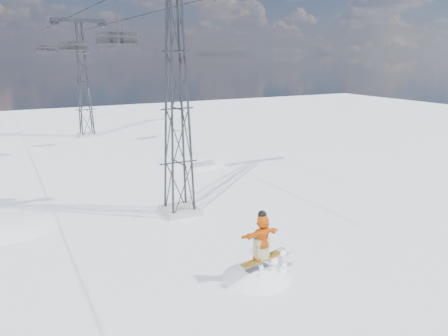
{
  "coord_description": "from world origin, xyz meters",
  "views": [
    {
      "loc": [
        -7.15,
        -12.26,
        8.09
      ],
      "look_at": [
        1.1,
        3.53,
        3.45
      ],
      "focal_mm": 35.0,
      "sensor_mm": 36.0,
      "label": 1
    }
  ],
  "objects_px": {
    "lift_tower_near": "(177,109)",
    "snowboarder_jump": "(256,316)",
    "lift_tower_far": "(83,82)",
    "lift_chair_near": "(118,40)"
  },
  "relations": [
    {
      "from": "lift_tower_far",
      "to": "lift_chair_near",
      "type": "relative_size",
      "value": 4.48
    },
    {
      "from": "lift_tower_far",
      "to": "snowboarder_jump",
      "type": "bearing_deg",
      "value": -90.01
    },
    {
      "from": "lift_chair_near",
      "to": "lift_tower_far",
      "type": "bearing_deg",
      "value": 84.51
    },
    {
      "from": "snowboarder_jump",
      "to": "lift_chair_near",
      "type": "bearing_deg",
      "value": 102.6
    },
    {
      "from": "lift_tower_near",
      "to": "snowboarder_jump",
      "type": "bearing_deg",
      "value": -90.03
    },
    {
      "from": "snowboarder_jump",
      "to": "lift_chair_near",
      "type": "distance_m",
      "value": 14.5
    },
    {
      "from": "lift_tower_near",
      "to": "snowboarder_jump",
      "type": "relative_size",
      "value": 1.71
    },
    {
      "from": "lift_tower_near",
      "to": "lift_tower_far",
      "type": "relative_size",
      "value": 1.0
    },
    {
      "from": "snowboarder_jump",
      "to": "lift_tower_near",
      "type": "bearing_deg",
      "value": 89.97
    },
    {
      "from": "lift_tower_near",
      "to": "lift_tower_far",
      "type": "bearing_deg",
      "value": 90.0
    }
  ]
}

